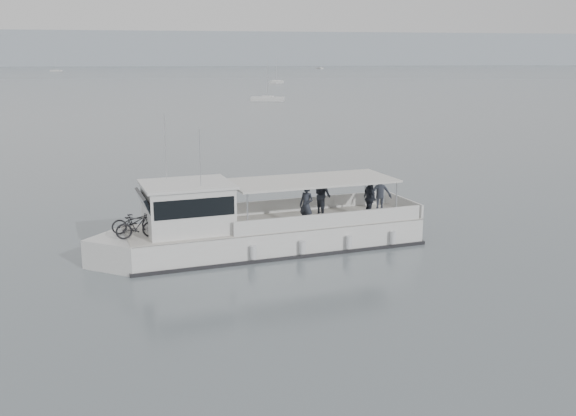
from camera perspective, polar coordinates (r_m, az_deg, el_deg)
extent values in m
plane|color=#535B61|center=(28.07, -11.44, -2.05)|extent=(1400.00, 1400.00, 0.00)
cube|color=#939EA8|center=(587.15, -11.35, 13.67)|extent=(1400.00, 90.00, 28.00)
cube|color=silver|center=(24.99, -1.13, -2.67)|extent=(11.69, 4.84, 1.23)
cube|color=silver|center=(23.81, -14.16, -3.90)|extent=(3.04, 3.04, 1.23)
cube|color=beige|center=(24.83, -1.13, -1.31)|extent=(11.69, 4.84, 0.06)
cube|color=black|center=(25.09, -1.12, -3.50)|extent=(11.90, 4.98, 0.17)
cube|color=silver|center=(26.66, 1.29, 0.34)|extent=(7.48, 1.33, 0.57)
cube|color=silver|center=(24.06, 3.84, -1.11)|extent=(7.48, 1.33, 0.57)
cube|color=silver|center=(27.08, 10.18, 0.34)|extent=(0.59, 3.00, 0.57)
cube|color=silver|center=(23.75, -8.92, -0.02)|extent=(3.40, 3.01, 1.70)
cube|color=black|center=(23.49, -12.44, 0.03)|extent=(0.91, 2.42, 1.09)
cube|color=black|center=(23.69, -8.94, 0.64)|extent=(3.22, 3.02, 0.66)
cube|color=silver|center=(23.56, -9.00, 2.10)|extent=(3.62, 3.23, 0.09)
cube|color=silver|center=(25.01, 2.13, 2.46)|extent=(6.81, 3.85, 0.08)
cylinder|color=silver|center=(22.96, -3.62, -0.53)|extent=(0.07, 0.07, 1.56)
cylinder|color=silver|center=(25.44, -5.35, 0.80)|extent=(0.07, 0.07, 1.56)
cylinder|color=silver|center=(25.32, 9.61, 0.61)|extent=(0.07, 0.07, 1.56)
cylinder|color=silver|center=(27.59, 6.88, 1.75)|extent=(0.07, 0.07, 1.56)
cylinder|color=silver|center=(24.09, -10.84, 5.24)|extent=(0.03, 0.03, 2.46)
cylinder|color=silver|center=(22.82, -7.82, 4.44)|extent=(0.03, 0.03, 2.08)
cylinder|color=silver|center=(23.03, -3.10, -3.96)|extent=(0.26, 0.26, 0.47)
cylinder|color=silver|center=(23.64, 1.29, -3.49)|extent=(0.26, 0.26, 0.47)
cylinder|color=silver|center=(24.37, 5.44, -3.03)|extent=(0.26, 0.26, 0.47)
cylinder|color=silver|center=(25.23, 9.32, -2.58)|extent=(0.26, 0.26, 0.47)
imported|color=black|center=(23.93, -13.51, -1.18)|extent=(1.69, 0.82, 0.85)
imported|color=black|center=(23.20, -13.27, -1.57)|extent=(1.54, 0.66, 0.90)
imported|color=#2A2E39|center=(24.19, 1.64, 0.24)|extent=(0.67, 0.68, 1.59)
imported|color=#2A2E39|center=(26.05, 3.10, 1.17)|extent=(0.82, 0.92, 1.59)
imported|color=#2A2E39|center=(25.61, 7.30, 0.87)|extent=(0.52, 0.98, 1.59)
imported|color=#2A2E39|center=(26.86, 8.16, 1.42)|extent=(1.10, 0.74, 1.59)
cube|color=silver|center=(364.25, -19.92, 11.40)|extent=(6.56, 4.17, 0.75)
cube|color=silver|center=(364.24, -19.92, 11.45)|extent=(2.68, 2.44, 0.45)
cylinder|color=silver|center=(364.20, -19.97, 11.98)|extent=(0.08, 0.08, 6.88)
cube|color=silver|center=(110.95, -1.82, 9.65)|extent=(5.84, 3.69, 0.75)
cube|color=silver|center=(110.93, -1.82, 9.81)|extent=(2.38, 2.16, 0.45)
cylinder|color=silver|center=(110.78, -1.84, 11.39)|extent=(0.08, 0.08, 6.13)
cube|color=silver|center=(188.08, -1.03, 11.13)|extent=(5.10, 6.75, 0.75)
cube|color=silver|center=(188.07, -1.03, 11.23)|extent=(2.74, 2.91, 0.45)
cylinder|color=silver|center=(187.98, -1.03, 12.33)|extent=(0.08, 0.08, 7.23)
cube|color=silver|center=(421.08, 2.84, 12.30)|extent=(3.66, 6.09, 0.75)
cube|color=silver|center=(421.07, 2.84, 12.34)|extent=(2.20, 2.45, 0.45)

